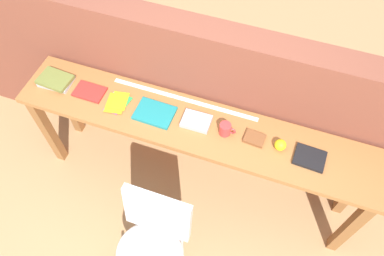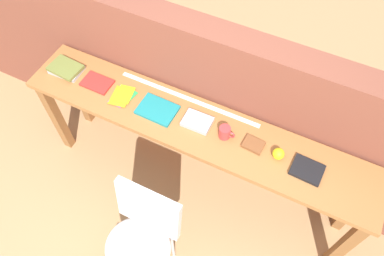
{
  "view_description": "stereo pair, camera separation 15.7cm",
  "coord_description": "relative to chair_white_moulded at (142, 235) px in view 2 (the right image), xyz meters",
  "views": [
    {
      "loc": [
        0.45,
        -1.02,
        2.94
      ],
      "look_at": [
        0.0,
        0.25,
        0.9
      ],
      "focal_mm": 35.0,
      "sensor_mm": 36.0,
      "label": 1
    },
    {
      "loc": [
        0.59,
        -0.96,
        2.94
      ],
      "look_at": [
        0.0,
        0.25,
        0.9
      ],
      "focal_mm": 35.0,
      "sensor_mm": 36.0,
      "label": 2
    }
  ],
  "objects": [
    {
      "name": "pamphlet_pile_colourful",
      "position": [
        -0.52,
        0.71,
        0.36
      ],
      "size": [
        0.17,
        0.2,
        0.01
      ],
      "color": "#3399D8",
      "rests_on": "sideboard"
    },
    {
      "name": "sports_ball_small",
      "position": [
        0.61,
        0.72,
        0.39
      ],
      "size": [
        0.07,
        0.07,
        0.07
      ],
      "primitive_type": "sphere",
      "color": "yellow",
      "rests_on": "sideboard"
    },
    {
      "name": "ruler_metal_back_edge",
      "position": [
        -0.1,
        0.89,
        0.35
      ],
      "size": [
        1.06,
        0.03,
        0.0
      ],
      "primitive_type": "cube",
      "color": "silver",
      "rests_on": "sideboard"
    },
    {
      "name": "leather_journal_brown",
      "position": [
        0.44,
        0.73,
        0.37
      ],
      "size": [
        0.14,
        0.11,
        0.02
      ],
      "primitive_type": "cube",
      "rotation": [
        0.0,
        0.0,
        -0.07
      ],
      "color": "brown",
      "rests_on": "sideboard"
    },
    {
      "name": "brick_wall_back",
      "position": [
        0.04,
        1.06,
        0.18
      ],
      "size": [
        6.0,
        0.2,
        1.41
      ],
      "primitive_type": "cube",
      "color": "brown",
      "rests_on": "ground"
    },
    {
      "name": "book_stack_leftmost",
      "position": [
        -1.02,
        0.73,
        0.38
      ],
      "size": [
        0.24,
        0.18,
        0.05
      ],
      "color": "#9E9EA3",
      "rests_on": "sideboard"
    },
    {
      "name": "book_repair_rightmost",
      "position": [
        0.8,
        0.71,
        0.36
      ],
      "size": [
        0.2,
        0.16,
        0.02
      ],
      "primitive_type": "cube",
      "rotation": [
        0.0,
        0.0,
        -0.04
      ],
      "color": "black",
      "rests_on": "sideboard"
    },
    {
      "name": "book_open_centre",
      "position": [
        -0.25,
        0.71,
        0.36
      ],
      "size": [
        0.26,
        0.2,
        0.02
      ],
      "primitive_type": "cube",
      "rotation": [
        0.0,
        0.0,
        -0.02
      ],
      "color": "#19757A",
      "rests_on": "sideboard"
    },
    {
      "name": "magazine_cycling",
      "position": [
        -0.75,
        0.73,
        0.36
      ],
      "size": [
        0.21,
        0.15,
        0.02
      ],
      "primitive_type": "cube",
      "rotation": [
        0.0,
        0.0,
        -0.01
      ],
      "color": "red",
      "rests_on": "sideboard"
    },
    {
      "name": "mug",
      "position": [
        0.25,
        0.72,
        0.4
      ],
      "size": [
        0.11,
        0.08,
        0.09
      ],
      "color": "red",
      "rests_on": "sideboard"
    },
    {
      "name": "ground_plane",
      "position": [
        0.04,
        0.42,
        -0.53
      ],
      "size": [
        40.0,
        40.0,
        0.0
      ],
      "primitive_type": "plane",
      "color": "tan"
    },
    {
      "name": "book_grey_hardcover",
      "position": [
        0.04,
        0.73,
        0.37
      ],
      "size": [
        0.19,
        0.14,
        0.03
      ],
      "primitive_type": "cube",
      "rotation": [
        0.0,
        0.0,
        0.01
      ],
      "color": "#9E9EA3",
      "rests_on": "sideboard"
    },
    {
      "name": "chair_white_moulded",
      "position": [
        0.0,
        0.0,
        0.0
      ],
      "size": [
        0.44,
        0.45,
        0.89
      ],
      "color": "silver",
      "rests_on": "ground"
    },
    {
      "name": "sideboard",
      "position": [
        0.04,
        0.72,
        0.21
      ],
      "size": [
        2.5,
        0.44,
        0.88
      ],
      "color": "#996033",
      "rests_on": "ground"
    }
  ]
}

